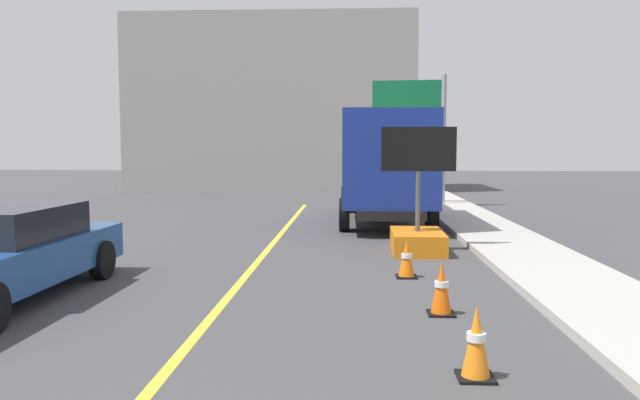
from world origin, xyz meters
The scene contains 8 objects.
lane_center_stripe centered at (0.00, 6.00, 0.00)m, with size 0.14×36.00×0.01m, color yellow.
arrow_board_trailer centered at (3.28, 13.24, 0.48)m, with size 1.60×1.81×2.70m.
box_truck centered at (2.82, 18.58, 1.77)m, with size 2.67×7.71×3.23m.
highway_guide_sign centered at (4.52, 23.65, 3.42)m, with size 2.78×0.34×5.00m.
far_building_block centered at (-2.38, 33.50, 4.48)m, with size 14.78×6.29×8.96m, color gray.
traffic_cone_mid_lane centered at (3.09, 5.85, 0.36)m, with size 0.36×0.36×0.74m.
traffic_cone_far_lane centered at (3.08, 8.18, 0.36)m, with size 0.36×0.36×0.74m.
traffic_cone_curbside centered at (2.82, 10.56, 0.33)m, with size 0.36×0.36×0.67m.
Camera 1 is at (1.88, -0.09, 2.26)m, focal length 34.61 mm.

